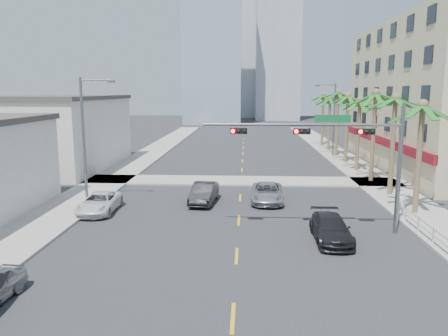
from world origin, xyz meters
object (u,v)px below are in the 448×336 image
object	(u,v)px
car_lane_center	(267,193)
car_lane_right	(331,229)
traffic_signal_mast	(342,145)
pedestrian	(401,204)
car_lane_left	(204,193)
car_parked_far	(99,203)

from	to	relation	value
car_lane_center	car_lane_right	bearing A→B (deg)	-67.18
traffic_signal_mast	car_lane_center	world-z (taller)	traffic_signal_mast
car_lane_center	pedestrian	distance (m)	9.16
car_lane_center	car_lane_right	xyz separation A→B (m)	(3.07, -8.30, -0.01)
car_lane_left	car_lane_right	distance (m)	10.94
traffic_signal_mast	car_parked_far	xyz separation A→B (m)	(-15.18, 3.51, -4.40)
traffic_signal_mast	car_parked_far	bearing A→B (deg)	166.99
pedestrian	car_lane_left	bearing A→B (deg)	-16.58
pedestrian	car_lane_right	bearing A→B (deg)	38.23
traffic_signal_mast	pedestrian	bearing A→B (deg)	33.78
car_parked_far	pedestrian	bearing A→B (deg)	-3.13
traffic_signal_mast	car_lane_left	distance (m)	11.38
traffic_signal_mast	car_parked_far	size ratio (longest dim) A/B	2.35
car_lane_center	traffic_signal_mast	bearing A→B (deg)	-58.58
car_lane_right	car_lane_left	bearing A→B (deg)	134.74
car_lane_left	car_parked_far	bearing A→B (deg)	-152.32
traffic_signal_mast	car_lane_center	size ratio (longest dim) A/B	2.25
car_parked_far	car_lane_right	bearing A→B (deg)	-20.58
car_lane_center	pedestrian	xyz separation A→B (m)	(8.31, -3.84, 0.29)
car_lane_left	pedestrian	world-z (taller)	pedestrian
car_parked_far	car_lane_right	world-z (taller)	car_lane_right
traffic_signal_mast	car_parked_far	world-z (taller)	traffic_signal_mast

